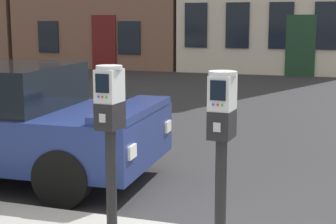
# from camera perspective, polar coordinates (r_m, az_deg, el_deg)

# --- Properties ---
(parking_meter_near_kerb) EXTENTS (0.23, 0.26, 1.47)m
(parking_meter_near_kerb) POSITION_cam_1_polar(r_m,az_deg,el_deg) (4.39, -6.23, -0.99)
(parking_meter_near_kerb) COLOR black
(parking_meter_near_kerb) RESTS_ON sidewalk_slab
(parking_meter_twin_adjacent) EXTENTS (0.23, 0.26, 1.46)m
(parking_meter_twin_adjacent) POSITION_cam_1_polar(r_m,az_deg,el_deg) (4.09, 5.78, -1.94)
(parking_meter_twin_adjacent) COLOR black
(parking_meter_twin_adjacent) RESTS_ON sidewalk_slab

